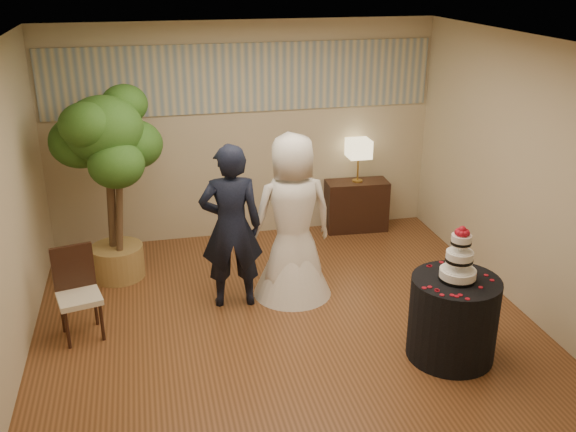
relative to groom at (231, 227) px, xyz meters
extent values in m
cube|color=brown|center=(0.46, -0.62, -0.89)|extent=(5.00, 5.00, 0.00)
cube|color=white|center=(0.46, -0.62, 1.91)|extent=(5.00, 5.00, 0.00)
cube|color=#C5B692|center=(0.46, 1.88, 0.51)|extent=(5.00, 0.06, 2.80)
cube|color=#C5B692|center=(0.46, -3.12, 0.51)|extent=(5.00, 0.06, 2.80)
cube|color=#C5B692|center=(-2.04, -0.62, 0.51)|extent=(0.06, 5.00, 2.80)
cube|color=#C5B692|center=(2.96, -0.62, 0.51)|extent=(0.06, 5.00, 2.80)
cube|color=#A2A798|center=(0.46, 1.86, 1.21)|extent=(4.90, 0.02, 0.85)
imported|color=black|center=(0.00, 0.00, 0.00)|extent=(0.68, 0.47, 1.78)
imported|color=white|center=(0.67, 0.08, 0.02)|extent=(0.96, 0.93, 1.83)
cylinder|color=black|center=(1.83, -1.44, -0.49)|extent=(0.90, 0.90, 0.80)
cube|color=black|center=(1.95, 1.66, -0.55)|extent=(0.85, 0.42, 0.69)
camera|label=1|loc=(-0.80, -6.10, 2.57)|focal=40.00mm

